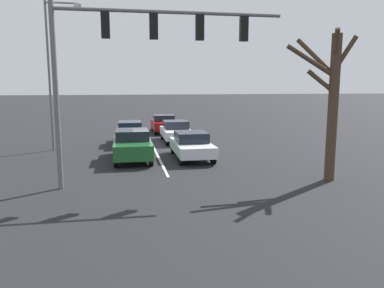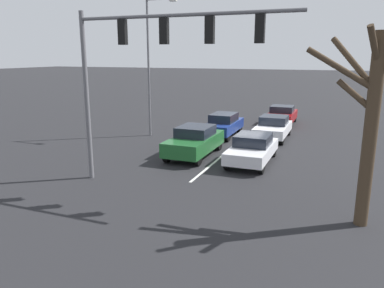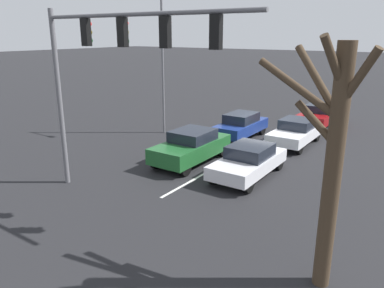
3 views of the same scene
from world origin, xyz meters
name	(u,v)px [view 1 (image 1 of 3)]	position (x,y,z in m)	size (l,w,h in m)	color
ground_plane	(152,144)	(0.00, 0.00, 0.00)	(240.00, 240.00, 0.00)	black
lane_stripe_left_divider	(154,148)	(0.00, 1.58, 0.01)	(0.12, 15.16, 0.01)	silver
car_darkgreen_midlane_front	(132,145)	(1.42, 5.00, 0.82)	(1.95, 4.51, 1.60)	#1E5928
car_silver_leftlane_front	(192,145)	(-1.77, 5.16, 0.73)	(1.88, 4.38, 1.43)	silver
car_navy_midlane_second	(130,132)	(1.44, -0.36, 0.80)	(1.70, 4.21, 1.53)	navy
car_white_leftlane_second	(176,131)	(-1.76, -0.84, 0.75)	(1.89, 4.23, 1.46)	silver
car_maroon_leftlane_third	(164,124)	(-1.49, -6.26, 0.73)	(1.93, 4.33, 1.44)	maroon
traffic_signal_gantry	(135,48)	(1.35, 10.14, 5.37)	(8.86, 0.37, 7.04)	slate
street_lamp_right_shoulder	(53,66)	(5.88, 1.27, 5.05)	(2.10, 0.24, 8.80)	slate
bare_tree_near	(331,98)	(-6.50, 10.84, 3.44)	(2.84, 1.57, 6.15)	#423323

